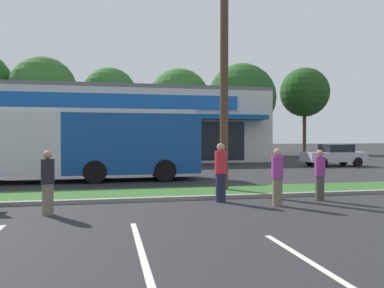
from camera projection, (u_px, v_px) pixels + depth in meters
The scene contains 17 objects.
grass_median at pixel (131, 194), 13.33m from camera, with size 56.00×2.20×0.12m, color #2D5B23.
curb_lip at pixel (133, 200), 12.14m from camera, with size 56.00×0.24×0.12m, color gray.
parking_stripe_1 at pixel (142, 253), 6.70m from camera, with size 0.12×4.80×0.01m, color silver.
parking_stripe_2 at pixel (334, 277), 5.58m from camera, with size 0.12×4.80×0.01m, color silver.
storefront_building at pixel (83, 126), 34.67m from camera, with size 30.25×14.34×6.02m.
tree_mid_left at pixel (43, 90), 40.16m from camera, with size 6.76×6.76×10.24m.
tree_mid at pixel (110, 95), 43.76m from camera, with size 6.06×6.06×9.77m.
tree_mid_right at pixel (179, 99), 44.68m from camera, with size 6.84×6.84×9.81m.
tree_right at pixel (242, 98), 44.32m from camera, with size 7.69×7.69×10.30m.
tree_far_right at pixel (305, 92), 48.30m from camera, with size 6.00×6.00×10.56m.
utility_pole at pixel (221, 26), 14.13m from camera, with size 3.03×2.40×11.30m.
city_bus at pixel (76, 142), 17.85m from camera, with size 11.15×2.79×3.25m.
car_3 at pixel (334, 155), 27.27m from camera, with size 4.21×1.90×1.52m.
pedestrian_near_bench at pixel (277, 177), 11.38m from camera, with size 0.34×0.34×1.67m.
pedestrian_by_pole at pixel (48, 183), 10.04m from camera, with size 0.33×0.33×1.65m.
pedestrian_mid at pixel (320, 175), 12.36m from camera, with size 0.32×0.32×1.60m.
pedestrian_far at pixel (221, 172), 12.10m from camera, with size 0.36×0.36×1.81m.
Camera 1 is at (-0.76, 0.56, 1.98)m, focal length 36.84 mm.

